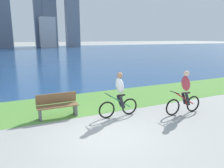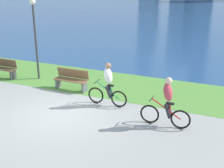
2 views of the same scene
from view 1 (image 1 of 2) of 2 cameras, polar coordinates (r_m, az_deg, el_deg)
The scene contains 7 objects.
ground_plane at distance 6.61m, azimuth -2.00°, elevation -14.08°, with size 300.00×300.00×0.00m, color #9E9E99.
grass_strip_bayside at distance 9.80m, azimuth -10.42°, elevation -5.33°, with size 120.00×3.38×0.01m, color #59933D.
bay_water_surface at distance 45.62m, azimuth -22.47°, elevation 7.63°, with size 300.00×69.41×0.00m, color navy.
cyclist_lead at distance 8.01m, azimuth 1.96°, elevation -2.90°, with size 1.61×0.52×1.69m.
cyclist_trailing at distance 8.77m, azimuth 18.76°, elevation -2.21°, with size 1.69×0.52×1.70m.
bench_near_path at distance 8.29m, azimuth -14.28°, elevation -5.54°, with size 1.50×0.47×0.90m.
city_skyline_far_shore at distance 72.00m, azimuth -25.27°, elevation 17.61°, with size 36.22×11.40×27.47m.
Camera 1 is at (-2.32, -5.45, 2.93)m, focal length 34.43 mm.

